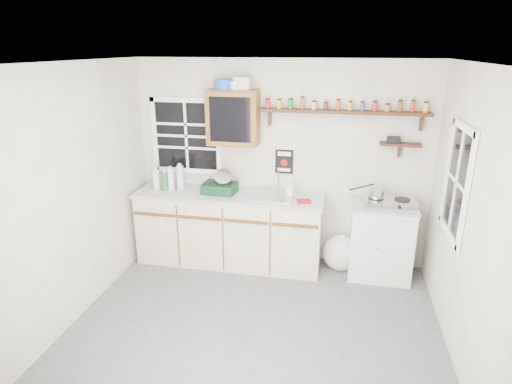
{
  "coord_description": "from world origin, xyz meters",
  "views": [
    {
      "loc": [
        0.71,
        -3.47,
        2.63
      ],
      "look_at": [
        -0.09,
        0.55,
        1.22
      ],
      "focal_mm": 30.0,
      "sensor_mm": 36.0,
      "label": 1
    }
  ],
  "objects_px": {
    "right_cabinet": "(380,240)",
    "dish_rack": "(221,185)",
    "upper_cabinet": "(233,118)",
    "hotplate": "(389,202)",
    "main_cabinet": "(230,228)",
    "spice_shelf": "(343,111)"
  },
  "relations": [
    {
      "from": "main_cabinet",
      "to": "hotplate",
      "type": "xyz_separation_m",
      "value": [
        1.88,
        0.01,
        0.49
      ]
    },
    {
      "from": "right_cabinet",
      "to": "upper_cabinet",
      "type": "distance_m",
      "value": 2.26
    },
    {
      "from": "dish_rack",
      "to": "hotplate",
      "type": "relative_size",
      "value": 0.69
    },
    {
      "from": "right_cabinet",
      "to": "main_cabinet",
      "type": "bearing_deg",
      "value": -179.21
    },
    {
      "from": "right_cabinet",
      "to": "upper_cabinet",
      "type": "xyz_separation_m",
      "value": [
        -1.8,
        0.12,
        1.37
      ]
    },
    {
      "from": "dish_rack",
      "to": "hotplate",
      "type": "height_order",
      "value": "dish_rack"
    },
    {
      "from": "main_cabinet",
      "to": "upper_cabinet",
      "type": "bearing_deg",
      "value": 76.32
    },
    {
      "from": "main_cabinet",
      "to": "spice_shelf",
      "type": "relative_size",
      "value": 1.21
    },
    {
      "from": "dish_rack",
      "to": "hotplate",
      "type": "xyz_separation_m",
      "value": [
        1.99,
        -0.01,
        -0.07
      ]
    },
    {
      "from": "spice_shelf",
      "to": "dish_rack",
      "type": "xyz_separation_m",
      "value": [
        -1.41,
        -0.2,
        -0.92
      ]
    },
    {
      "from": "main_cabinet",
      "to": "spice_shelf",
      "type": "height_order",
      "value": "spice_shelf"
    },
    {
      "from": "upper_cabinet",
      "to": "hotplate",
      "type": "bearing_deg",
      "value": -4.29
    },
    {
      "from": "hotplate",
      "to": "main_cabinet",
      "type": "bearing_deg",
      "value": 174.49
    },
    {
      "from": "dish_rack",
      "to": "hotplate",
      "type": "bearing_deg",
      "value": 3.63
    },
    {
      "from": "spice_shelf",
      "to": "dish_rack",
      "type": "distance_m",
      "value": 1.69
    },
    {
      "from": "main_cabinet",
      "to": "dish_rack",
      "type": "height_order",
      "value": "dish_rack"
    },
    {
      "from": "main_cabinet",
      "to": "upper_cabinet",
      "type": "relative_size",
      "value": 3.55
    },
    {
      "from": "upper_cabinet",
      "to": "dish_rack",
      "type": "distance_m",
      "value": 0.83
    },
    {
      "from": "spice_shelf",
      "to": "hotplate",
      "type": "height_order",
      "value": "spice_shelf"
    },
    {
      "from": "right_cabinet",
      "to": "dish_rack",
      "type": "relative_size",
      "value": 2.18
    },
    {
      "from": "main_cabinet",
      "to": "hotplate",
      "type": "relative_size",
      "value": 3.83
    },
    {
      "from": "main_cabinet",
      "to": "upper_cabinet",
      "type": "distance_m",
      "value": 1.37
    }
  ]
}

